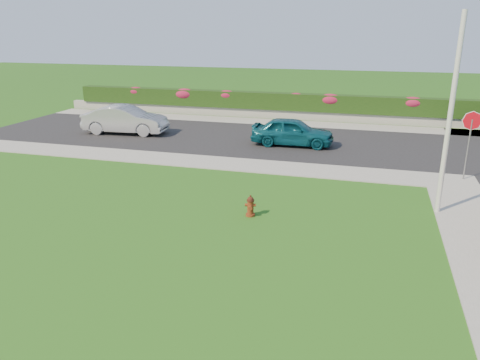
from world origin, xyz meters
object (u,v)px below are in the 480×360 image
(fire_hydrant, at_px, (250,206))
(sedan_silver, at_px, (125,120))
(utility_pole, at_px, (450,118))
(stop_sign, at_px, (471,129))
(sedan_teal, at_px, (293,132))

(fire_hydrant, bearing_deg, sedan_silver, 122.76)
(fire_hydrant, height_order, sedan_silver, sedan_silver)
(utility_pole, relative_size, stop_sign, 2.28)
(sedan_teal, distance_m, utility_pole, 10.22)
(sedan_silver, xyz_separation_m, stop_sign, (17.28, -3.96, 1.26))
(sedan_teal, xyz_separation_m, utility_pole, (6.19, -7.77, 2.42))
(sedan_teal, distance_m, stop_sign, 8.58)
(sedan_silver, bearing_deg, stop_sign, -108.44)
(sedan_teal, bearing_deg, stop_sign, -117.71)
(utility_pole, bearing_deg, sedan_silver, 153.30)
(fire_hydrant, relative_size, sedan_teal, 0.17)
(fire_hydrant, distance_m, utility_pole, 6.82)
(sedan_teal, height_order, stop_sign, stop_sign)
(utility_pole, height_order, stop_sign, utility_pole)
(sedan_silver, xyz_separation_m, utility_pole, (15.87, -7.98, 2.34))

